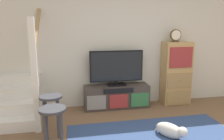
{
  "coord_description": "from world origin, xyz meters",
  "views": [
    {
      "loc": [
        -1.2,
        -1.98,
        1.68
      ],
      "look_at": [
        -0.45,
        1.91,
        0.86
      ],
      "focal_mm": 34.78,
      "sensor_mm": 36.0,
      "label": 1
    }
  ],
  "objects": [
    {
      "name": "media_console",
      "position": [
        -0.3,
        2.19,
        0.23
      ],
      "size": [
        1.33,
        0.38,
        0.47
      ],
      "color": "#423833",
      "rests_on": "ground_plane"
    },
    {
      "name": "staircase",
      "position": [
        -2.24,
        2.2,
        0.37
      ],
      "size": [
        1.0,
        1.36,
        2.2
      ],
      "color": "silver",
      "rests_on": "ground_plane"
    },
    {
      "name": "side_cabinet",
      "position": [
        1.0,
        2.2,
        0.67
      ],
      "size": [
        0.58,
        0.38,
        1.34
      ],
      "color": "tan",
      "rests_on": "ground_plane"
    },
    {
      "name": "back_wall",
      "position": [
        0.0,
        2.46,
        1.35
      ],
      "size": [
        6.4,
        0.12,
        2.7
      ],
      "primitive_type": "cube",
      "color": "beige",
      "rests_on": "ground_plane"
    },
    {
      "name": "bar_stool_far",
      "position": [
        -1.52,
        1.23,
        0.49
      ],
      "size": [
        0.34,
        0.34,
        0.65
      ],
      "color": "#333338",
      "rests_on": "ground_plane"
    },
    {
      "name": "television",
      "position": [
        -0.3,
        2.22,
        0.85
      ],
      "size": [
        1.08,
        0.22,
        0.71
      ],
      "color": "black",
      "rests_on": "media_console"
    },
    {
      "name": "bar_stool_near",
      "position": [
        -1.45,
        0.66,
        0.5
      ],
      "size": [
        0.34,
        0.34,
        0.67
      ],
      "color": "#333338",
      "rests_on": "ground_plane"
    },
    {
      "name": "desk_clock",
      "position": [
        0.93,
        2.19,
        1.47
      ],
      "size": [
        0.23,
        0.08,
        0.26
      ],
      "color": "#4C3823",
      "rests_on": "side_cabinet"
    },
    {
      "name": "dog",
      "position": [
        0.25,
        0.82,
        0.12
      ],
      "size": [
        0.42,
        0.48,
        0.23
      ],
      "color": "beige",
      "rests_on": "ground_plane"
    }
  ]
}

